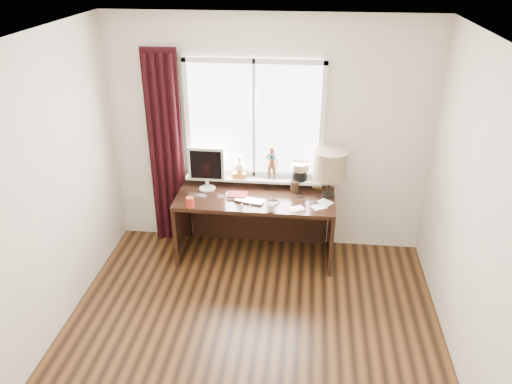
# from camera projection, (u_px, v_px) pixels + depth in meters

# --- Properties ---
(floor) EXTENTS (3.50, 4.00, 0.00)m
(floor) POSITION_uv_depth(u_px,v_px,m) (246.00, 363.00, 4.24)
(floor) COLOR #593417
(floor) RESTS_ON ground
(ceiling) EXTENTS (3.50, 4.00, 0.00)m
(ceiling) POSITION_uv_depth(u_px,v_px,m) (242.00, 51.00, 3.07)
(ceiling) COLOR white
(ceiling) RESTS_ON wall_back
(wall_back) EXTENTS (3.50, 0.00, 2.60)m
(wall_back) POSITION_uv_depth(u_px,v_px,m) (268.00, 137.00, 5.43)
(wall_back) COLOR beige
(wall_back) RESTS_ON ground
(wall_left) EXTENTS (0.00, 4.00, 2.60)m
(wall_left) POSITION_uv_depth(u_px,v_px,m) (18.00, 219.00, 3.82)
(wall_left) COLOR beige
(wall_left) RESTS_ON ground
(wall_right) EXTENTS (0.00, 4.00, 2.60)m
(wall_right) POSITION_uv_depth(u_px,v_px,m) (492.00, 246.00, 3.48)
(wall_right) COLOR beige
(wall_right) RESTS_ON ground
(laptop) EXTENTS (0.34, 0.26, 0.02)m
(laptop) POSITION_uv_depth(u_px,v_px,m) (250.00, 201.00, 5.25)
(laptop) COLOR silver
(laptop) RESTS_ON desk
(mug) EXTENTS (0.13, 0.13, 0.09)m
(mug) POSITION_uv_depth(u_px,v_px,m) (271.00, 207.00, 5.05)
(mug) COLOR white
(mug) RESTS_ON desk
(red_cup) EXTENTS (0.08, 0.08, 0.11)m
(red_cup) POSITION_uv_depth(u_px,v_px,m) (190.00, 202.00, 5.13)
(red_cup) COLOR #AA281A
(red_cup) RESTS_ON desk
(window) EXTENTS (1.52, 0.20, 1.40)m
(window) POSITION_uv_depth(u_px,v_px,m) (256.00, 138.00, 5.40)
(window) COLOR white
(window) RESTS_ON ground
(curtain) EXTENTS (0.38, 0.09, 2.25)m
(curtain) POSITION_uv_depth(u_px,v_px,m) (166.00, 152.00, 5.54)
(curtain) COLOR black
(curtain) RESTS_ON floor
(desk) EXTENTS (1.70, 0.70, 0.75)m
(desk) POSITION_uv_depth(u_px,v_px,m) (256.00, 212.00, 5.55)
(desk) COLOR #321B15
(desk) RESTS_ON floor
(monitor) EXTENTS (0.40, 0.18, 0.49)m
(monitor) POSITION_uv_depth(u_px,v_px,m) (206.00, 166.00, 5.40)
(monitor) COLOR beige
(monitor) RESTS_ON desk
(notebook_stack) EXTENTS (0.25, 0.20, 0.03)m
(notebook_stack) POSITION_uv_depth(u_px,v_px,m) (237.00, 195.00, 5.36)
(notebook_stack) COLOR beige
(notebook_stack) RESTS_ON desk
(brush_holder) EXTENTS (0.09, 0.09, 0.25)m
(brush_holder) POSITION_uv_depth(u_px,v_px,m) (295.00, 186.00, 5.45)
(brush_holder) COLOR black
(brush_holder) RESTS_ON desk
(icon_frame) EXTENTS (0.10, 0.04, 0.13)m
(icon_frame) POSITION_uv_depth(u_px,v_px,m) (317.00, 183.00, 5.51)
(icon_frame) COLOR gold
(icon_frame) RESTS_ON desk
(table_lamp) EXTENTS (0.35, 0.35, 0.52)m
(table_lamp) POSITION_uv_depth(u_px,v_px,m) (330.00, 165.00, 5.21)
(table_lamp) COLOR black
(table_lamp) RESTS_ON desk
(loose_papers) EXTENTS (0.48, 0.34, 0.00)m
(loose_papers) POSITION_uv_depth(u_px,v_px,m) (314.00, 206.00, 5.17)
(loose_papers) COLOR white
(loose_papers) RESTS_ON desk
(desk_cables) EXTENTS (0.51, 0.49, 0.01)m
(desk_cables) POSITION_uv_depth(u_px,v_px,m) (280.00, 196.00, 5.36)
(desk_cables) COLOR black
(desk_cables) RESTS_ON desk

